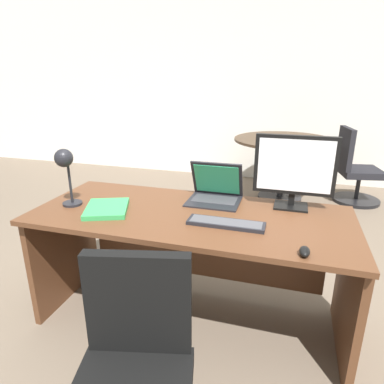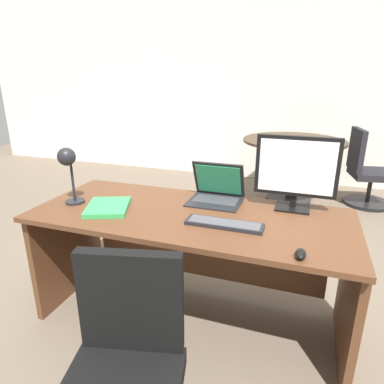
{
  "view_description": "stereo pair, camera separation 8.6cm",
  "coord_description": "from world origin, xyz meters",
  "px_view_note": "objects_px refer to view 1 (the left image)",
  "views": [
    {
      "loc": [
        0.54,
        -1.77,
        1.52
      ],
      "look_at": [
        0.0,
        0.04,
        0.86
      ],
      "focal_mm": 31.67,
      "sensor_mm": 36.0,
      "label": 1
    },
    {
      "loc": [
        0.62,
        -1.74,
        1.52
      ],
      "look_at": [
        0.0,
        0.04,
        0.86
      ],
      "focal_mm": 31.67,
      "sensor_mm": 36.0,
      "label": 2
    }
  ],
  "objects_px": {
    "laptop": "(216,189)",
    "mouse": "(305,251)",
    "monitor": "(295,168)",
    "desk_lamp": "(65,165)",
    "meeting_chair_near": "(354,173)",
    "meeting_table": "(283,154)",
    "keyboard": "(226,223)",
    "book": "(107,209)",
    "desk": "(193,242)"
  },
  "relations": [
    {
      "from": "laptop",
      "to": "meeting_chair_near",
      "type": "bearing_deg",
      "value": 62.96
    },
    {
      "from": "book",
      "to": "meeting_table",
      "type": "bearing_deg",
      "value": 70.3
    },
    {
      "from": "keyboard",
      "to": "book",
      "type": "xyz_separation_m",
      "value": [
        -0.73,
        -0.0,
        0.0
      ]
    },
    {
      "from": "meeting_table",
      "to": "monitor",
      "type": "bearing_deg",
      "value": -86.91
    },
    {
      "from": "monitor",
      "to": "keyboard",
      "type": "distance_m",
      "value": 0.56
    },
    {
      "from": "desk_lamp",
      "to": "meeting_table",
      "type": "bearing_deg",
      "value": 65.32
    },
    {
      "from": "mouse",
      "to": "meeting_chair_near",
      "type": "xyz_separation_m",
      "value": [
        0.68,
        3.0,
        -0.4
      ]
    },
    {
      "from": "monitor",
      "to": "keyboard",
      "type": "relative_size",
      "value": 1.13
    },
    {
      "from": "desk",
      "to": "mouse",
      "type": "relative_size",
      "value": 21.66
    },
    {
      "from": "monitor",
      "to": "laptop",
      "type": "relative_size",
      "value": 1.43
    },
    {
      "from": "desk",
      "to": "mouse",
      "type": "distance_m",
      "value": 0.78
    },
    {
      "from": "laptop",
      "to": "keyboard",
      "type": "distance_m",
      "value": 0.41
    },
    {
      "from": "monitor",
      "to": "meeting_table",
      "type": "xyz_separation_m",
      "value": [
        -0.12,
        2.24,
        -0.4
      ]
    },
    {
      "from": "keyboard",
      "to": "meeting_table",
      "type": "bearing_deg",
      "value": 85.38
    },
    {
      "from": "desk_lamp",
      "to": "meeting_chair_near",
      "type": "bearing_deg",
      "value": 53.25
    },
    {
      "from": "desk",
      "to": "keyboard",
      "type": "height_order",
      "value": "keyboard"
    },
    {
      "from": "laptop",
      "to": "mouse",
      "type": "bearing_deg",
      "value": -47.39
    },
    {
      "from": "keyboard",
      "to": "meeting_table",
      "type": "distance_m",
      "value": 2.63
    },
    {
      "from": "desk_lamp",
      "to": "book",
      "type": "xyz_separation_m",
      "value": [
        0.26,
        -0.01,
        -0.25
      ]
    },
    {
      "from": "keyboard",
      "to": "meeting_table",
      "type": "height_order",
      "value": "meeting_table"
    },
    {
      "from": "laptop",
      "to": "keyboard",
      "type": "relative_size",
      "value": 0.79
    },
    {
      "from": "laptop",
      "to": "meeting_table",
      "type": "relative_size",
      "value": 0.27
    },
    {
      "from": "desk",
      "to": "monitor",
      "type": "bearing_deg",
      "value": 20.87
    },
    {
      "from": "book",
      "to": "laptop",
      "type": "bearing_deg",
      "value": 33.0
    },
    {
      "from": "desk_lamp",
      "to": "meeting_table",
      "type": "distance_m",
      "value": 2.9
    },
    {
      "from": "desk",
      "to": "laptop",
      "type": "bearing_deg",
      "value": 67.01
    },
    {
      "from": "monitor",
      "to": "desk_lamp",
      "type": "height_order",
      "value": "monitor"
    },
    {
      "from": "laptop",
      "to": "meeting_table",
      "type": "xyz_separation_m",
      "value": [
        0.36,
        2.24,
        -0.23
      ]
    },
    {
      "from": "desk_lamp",
      "to": "mouse",
      "type": "bearing_deg",
      "value": -9.19
    },
    {
      "from": "laptop",
      "to": "meeting_chair_near",
      "type": "height_order",
      "value": "laptop"
    },
    {
      "from": "book",
      "to": "meeting_chair_near",
      "type": "relative_size",
      "value": 0.39
    },
    {
      "from": "mouse",
      "to": "desk_lamp",
      "type": "xyz_separation_m",
      "value": [
        -1.39,
        0.23,
        0.24
      ]
    },
    {
      "from": "monitor",
      "to": "meeting_chair_near",
      "type": "distance_m",
      "value": 2.59
    },
    {
      "from": "desk",
      "to": "book",
      "type": "xyz_separation_m",
      "value": [
        -0.49,
        -0.16,
        0.24
      ]
    },
    {
      "from": "desk",
      "to": "keyboard",
      "type": "relative_size",
      "value": 4.45
    },
    {
      "from": "desk",
      "to": "mouse",
      "type": "height_order",
      "value": "mouse"
    },
    {
      "from": "meeting_table",
      "to": "desk",
      "type": "bearing_deg",
      "value": -100.32
    },
    {
      "from": "meeting_table",
      "to": "laptop",
      "type": "bearing_deg",
      "value": -99.02
    },
    {
      "from": "mouse",
      "to": "desk_lamp",
      "type": "distance_m",
      "value": 1.43
    },
    {
      "from": "desk",
      "to": "desk_lamp",
      "type": "relative_size",
      "value": 5.18
    },
    {
      "from": "laptop",
      "to": "mouse",
      "type": "distance_m",
      "value": 0.81
    },
    {
      "from": "keyboard",
      "to": "desk_lamp",
      "type": "distance_m",
      "value": 1.02
    },
    {
      "from": "monitor",
      "to": "mouse",
      "type": "relative_size",
      "value": 5.48
    },
    {
      "from": "monitor",
      "to": "meeting_table",
      "type": "bearing_deg",
      "value": 93.09
    },
    {
      "from": "monitor",
      "to": "laptop",
      "type": "distance_m",
      "value": 0.51
    },
    {
      "from": "mouse",
      "to": "meeting_table",
      "type": "relative_size",
      "value": 0.07
    },
    {
      "from": "mouse",
      "to": "desk_lamp",
      "type": "height_order",
      "value": "desk_lamp"
    },
    {
      "from": "meeting_table",
      "to": "meeting_chair_near",
      "type": "bearing_deg",
      "value": 10.45
    },
    {
      "from": "desk",
      "to": "desk_lamp",
      "type": "bearing_deg",
      "value": -168.34
    },
    {
      "from": "desk",
      "to": "meeting_table",
      "type": "xyz_separation_m",
      "value": [
        0.45,
        2.46,
        0.07
      ]
    }
  ]
}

